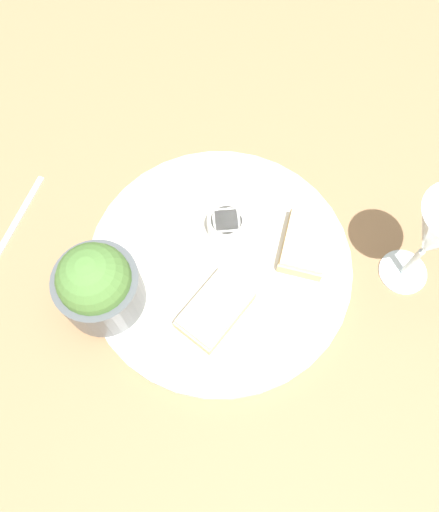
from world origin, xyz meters
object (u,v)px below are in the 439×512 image
at_px(cheese_toast_far, 305,244).
at_px(fork, 7,237).
at_px(salad_bowl, 97,285).
at_px(wine_glass, 437,235).
at_px(sauce_ramekin, 226,224).
at_px(cheese_toast_near, 215,309).

height_order(cheese_toast_far, fork, cheese_toast_far).
distance_m(cheese_toast_far, fork, 0.39).
relative_size(cheese_toast_far, fork, 0.43).
xyz_separation_m(salad_bowl, cheese_toast_far, (-0.14, 0.22, -0.04)).
relative_size(wine_glass, fork, 0.84).
bearing_deg(fork, sauce_ramekin, 108.29).
bearing_deg(wine_glass, sauce_ramekin, -85.89).
height_order(sauce_ramekin, cheese_toast_near, sauce_ramekin).
height_order(cheese_toast_far, wine_glass, wine_glass).
distance_m(cheese_toast_far, wine_glass, 0.16).
relative_size(sauce_ramekin, cheese_toast_near, 0.46).
height_order(sauce_ramekin, fork, sauce_ramekin).
height_order(sauce_ramekin, cheese_toast_far, sauce_ramekin).
distance_m(wine_glass, fork, 0.53).
bearing_deg(sauce_ramekin, salad_bowl, -40.53).
bearing_deg(cheese_toast_far, salad_bowl, -57.32).
bearing_deg(cheese_toast_far, cheese_toast_near, -35.39).
relative_size(cheese_toast_far, wine_glass, 0.52).
xyz_separation_m(cheese_toast_far, fork, (0.10, -0.38, -0.02)).
distance_m(salad_bowl, fork, 0.18).
bearing_deg(wine_glass, salad_bowl, -66.64).
height_order(cheese_toast_near, fork, cheese_toast_near).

